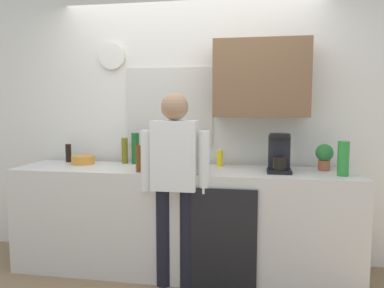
% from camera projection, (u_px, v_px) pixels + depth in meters
% --- Properties ---
extents(ground_plane, '(8.00, 8.00, 0.00)m').
position_uv_depth(ground_plane, '(175.00, 286.00, 3.13)').
color(ground_plane, '#8C6D4C').
extents(kitchen_counter, '(3.02, 0.64, 0.94)m').
position_uv_depth(kitchen_counter, '(182.00, 220.00, 3.37)').
color(kitchen_counter, beige).
rests_on(kitchen_counter, ground_plane).
extents(dishwasher_panel, '(0.56, 0.02, 0.85)m').
position_uv_depth(dishwasher_panel, '(222.00, 241.00, 2.99)').
color(dishwasher_panel, black).
rests_on(dishwasher_panel, ground_plane).
extents(back_wall_assembly, '(4.62, 0.42, 2.60)m').
position_uv_depth(back_wall_assembly, '(198.00, 120.00, 3.67)').
color(back_wall_assembly, silver).
rests_on(back_wall_assembly, ground_plane).
extents(coffee_maker, '(0.20, 0.20, 0.33)m').
position_uv_depth(coffee_maker, '(279.00, 155.00, 3.14)').
color(coffee_maker, black).
rests_on(coffee_maker, kitchen_counter).
extents(bottle_clear_soda, '(0.09, 0.09, 0.28)m').
position_uv_depth(bottle_clear_soda, '(343.00, 158.00, 2.98)').
color(bottle_clear_soda, '#2D8C33').
rests_on(bottle_clear_soda, kitchen_counter).
extents(bottle_green_wine, '(0.07, 0.07, 0.30)m').
position_uv_depth(bottle_green_wine, '(135.00, 148.00, 3.61)').
color(bottle_green_wine, '#195923').
rests_on(bottle_green_wine, kitchen_counter).
extents(bottle_dark_sauce, '(0.06, 0.06, 0.18)m').
position_uv_depth(bottle_dark_sauce, '(68.00, 153.00, 3.74)').
color(bottle_dark_sauce, black).
rests_on(bottle_dark_sauce, kitchen_counter).
extents(bottle_olive_oil, '(0.06, 0.06, 0.25)m').
position_uv_depth(bottle_olive_oil, '(125.00, 151.00, 3.64)').
color(bottle_olive_oil, olive).
rests_on(bottle_olive_oil, kitchen_counter).
extents(bottle_amber_beer, '(0.06, 0.06, 0.23)m').
position_uv_depth(bottle_amber_beer, '(139.00, 159.00, 3.16)').
color(bottle_amber_beer, brown).
rests_on(bottle_amber_beer, kitchen_counter).
extents(cup_yellow_cup, '(0.07, 0.07, 0.09)m').
position_uv_depth(cup_yellow_cup, '(141.00, 163.00, 3.42)').
color(cup_yellow_cup, yellow).
rests_on(cup_yellow_cup, kitchen_counter).
extents(mixing_bowl, '(0.22, 0.22, 0.08)m').
position_uv_depth(mixing_bowl, '(83.00, 160.00, 3.61)').
color(mixing_bowl, orange).
rests_on(mixing_bowl, kitchen_counter).
extents(potted_plant, '(0.15, 0.15, 0.23)m').
position_uv_depth(potted_plant, '(324.00, 155.00, 3.23)').
color(potted_plant, '#9E5638').
rests_on(potted_plant, kitchen_counter).
extents(dish_soap, '(0.06, 0.06, 0.18)m').
position_uv_depth(dish_soap, '(220.00, 158.00, 3.46)').
color(dish_soap, yellow).
rests_on(dish_soap, kitchen_counter).
extents(person_at_sink, '(0.57, 0.22, 1.60)m').
position_uv_depth(person_at_sink, '(175.00, 174.00, 3.03)').
color(person_at_sink, black).
rests_on(person_at_sink, ground_plane).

